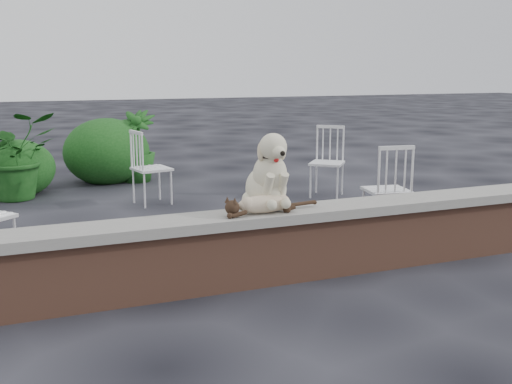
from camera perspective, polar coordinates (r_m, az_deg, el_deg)
name	(u,v)px	position (r m, az deg, el deg)	size (l,w,h in m)	color
ground	(358,268)	(5.33, 9.66, -7.10)	(60.00, 60.00, 0.00)	black
brick_wall	(359,240)	(5.25, 9.75, -4.51)	(6.00, 0.30, 0.50)	brown
capstone	(361,207)	(5.18, 9.86, -1.43)	(6.20, 0.40, 0.08)	slate
dog	(266,170)	(4.83, 0.95, 2.13)	(0.42, 0.55, 0.63)	beige
cat	(264,203)	(4.71, 0.75, -1.02)	(0.97, 0.23, 0.17)	tan
chair_e	(152,167)	(7.71, -9.84, 2.31)	(0.56, 0.56, 0.94)	white
chair_c	(387,189)	(6.40, 12.27, 0.31)	(0.56, 0.56, 0.94)	white
chair_d	(327,162)	(8.12, 6.73, 2.86)	(0.56, 0.56, 0.94)	white
potted_plant_a	(16,156)	(8.49, -21.77, 3.20)	(1.03, 0.90, 1.15)	#124112
potted_plant_b	(136,146)	(9.33, -11.31, 4.26)	(0.60, 0.60, 1.08)	#124112
shrubbery	(88,157)	(9.25, -15.62, 3.17)	(2.42, 1.56, 1.02)	#124112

